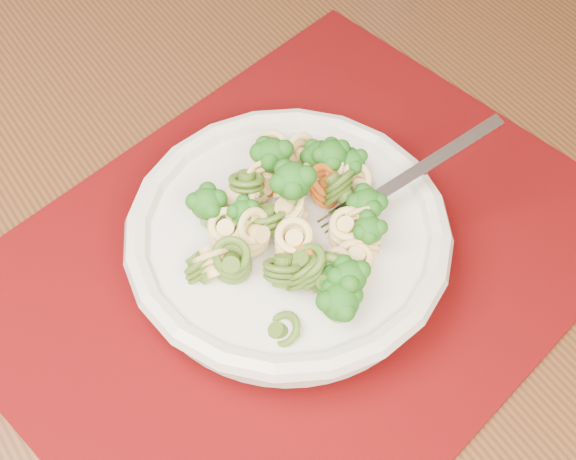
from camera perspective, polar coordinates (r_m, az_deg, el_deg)
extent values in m
cube|color=#552E17|center=(0.72, -1.27, 3.28)|extent=(1.44, 1.19, 0.04)
cube|color=#552E17|center=(1.43, 10.34, 12.15)|extent=(0.09, 0.09, 0.73)
cube|color=#520703|center=(0.64, 0.88, -2.13)|extent=(0.61, 0.57, 0.00)
cylinder|color=beige|center=(0.64, 0.00, -1.83)|extent=(0.11, 0.11, 0.01)
cylinder|color=beige|center=(0.62, 0.00, -0.89)|extent=(0.23, 0.23, 0.03)
torus|color=beige|center=(0.61, 0.00, -0.11)|extent=(0.25, 0.25, 0.02)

